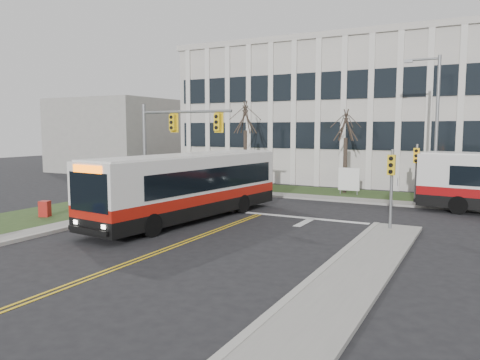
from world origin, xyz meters
name	(u,v)px	position (x,y,z in m)	size (l,w,h in m)	color
ground	(174,246)	(0.00, 0.00, 0.00)	(120.00, 120.00, 0.00)	black
sidewalk_east	(310,327)	(7.50, -5.00, 0.07)	(2.00, 26.00, 0.14)	#9E9B93
sidewalk_cross	(378,202)	(5.00, 15.20, 0.07)	(44.00, 1.60, 0.14)	#9E9B93
building_lawn	(386,197)	(5.00, 18.00, 0.06)	(44.00, 5.00, 0.12)	#2A441D
office_building	(414,115)	(5.00, 30.00, 6.00)	(40.00, 16.00, 12.00)	beige
building_annex	(122,135)	(-26.00, 26.00, 4.00)	(12.00, 12.00, 8.00)	#9E9B93
mast_arm_signal	(167,137)	(-5.62, 7.16, 4.26)	(6.11, 0.38, 6.20)	slate
signal_pole_near	(391,178)	(7.20, 6.90, 2.50)	(0.34, 0.39, 3.80)	slate
signal_pole_far	(416,165)	(7.20, 15.40, 2.50)	(0.34, 0.39, 3.80)	slate
streetlight	(434,121)	(8.03, 16.20, 5.19)	(2.15, 0.25, 9.20)	slate
directory_sign	(349,180)	(2.50, 17.50, 1.17)	(1.50, 0.12, 2.00)	slate
tree_left	(245,119)	(-6.00, 18.00, 5.51)	(1.80, 1.80, 7.70)	#42352B
tree_mid	(346,127)	(2.00, 18.20, 4.88)	(1.80, 1.80, 6.82)	#42352B
bus_main	(189,188)	(-2.62, 4.98, 1.68)	(2.72, 12.57, 3.35)	silver
newspaper_box_red	(45,210)	(-9.50, 1.61, 0.47)	(0.50, 0.45, 0.95)	#AB1C16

